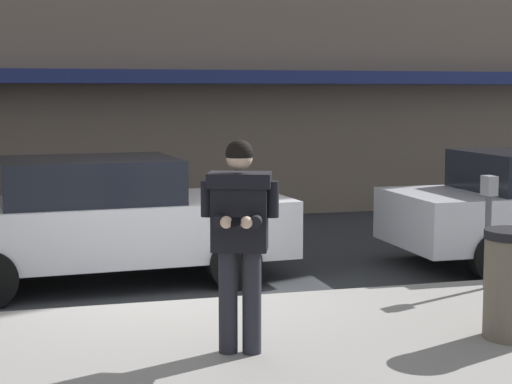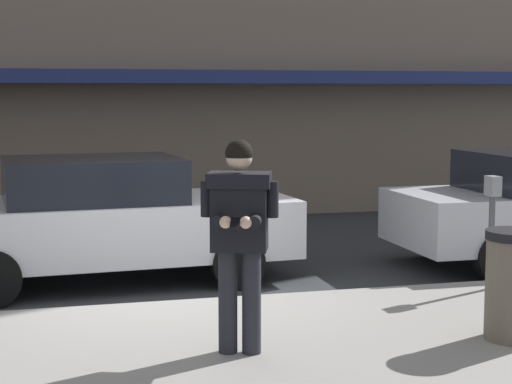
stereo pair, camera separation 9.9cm
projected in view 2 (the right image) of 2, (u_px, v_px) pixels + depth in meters
name	position (u px, v px, depth m)	size (l,w,h in m)	color
ground_plane	(169.00, 308.00, 9.25)	(80.00, 80.00, 0.00)	#2B2D30
sidewalk	(352.00, 379.00, 6.76)	(32.00, 5.30, 0.14)	gray
curb_paint_line	(257.00, 301.00, 9.55)	(28.00, 0.12, 0.01)	silver
parked_sedan_mid	(105.00, 219.00, 10.43)	(4.60, 2.13, 1.54)	silver
man_texting_on_phone	(239.00, 223.00, 7.08)	(0.62, 0.65, 1.81)	#23232B
parking_meter	(492.00, 216.00, 9.46)	(0.12, 0.18, 1.27)	#4C4C51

